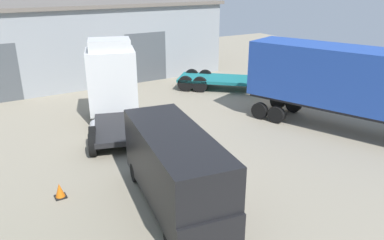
# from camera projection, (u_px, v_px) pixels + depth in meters

# --- Properties ---
(ground_plane) EXTENTS (60.00, 60.00, 0.00)m
(ground_plane) POSITION_uv_depth(u_px,v_px,m) (179.00, 179.00, 14.47)
(ground_plane) COLOR gray
(warehouse_building) EXTENTS (23.77, 10.30, 5.63)m
(warehouse_building) POSITION_uv_depth(u_px,v_px,m) (58.00, 40.00, 28.58)
(warehouse_building) COLOR #93999E
(warehouse_building) RESTS_ON ground_plane
(tractor_unit_white) EXTENTS (4.31, 6.72, 4.38)m
(tractor_unit_white) POSITION_uv_depth(u_px,v_px,m) (112.00, 84.00, 19.65)
(tractor_unit_white) COLOR silver
(tractor_unit_white) RESTS_ON ground_plane
(delivery_van_black) EXTENTS (2.91, 6.11, 2.64)m
(delivery_van_black) POSITION_uv_depth(u_px,v_px,m) (176.00, 169.00, 12.21)
(delivery_van_black) COLOR black
(delivery_van_black) RESTS_ON ground_plane
(container_trailer_white) EXTENTS (5.89, 10.48, 4.18)m
(container_trailer_white) POSITION_uv_depth(u_px,v_px,m) (352.00, 80.00, 18.07)
(container_trailer_white) COLOR #2347A3
(container_trailer_white) RESTS_ON ground_plane
(flatbed_truck_orange) EXTENTS (7.62, 7.33, 2.73)m
(flatbed_truck_orange) POSITION_uv_depth(u_px,v_px,m) (265.00, 73.00, 25.20)
(flatbed_truck_orange) COLOR orange
(flatbed_truck_orange) RESTS_ON ground_plane
(traffic_cone) EXTENTS (0.40, 0.40, 0.55)m
(traffic_cone) POSITION_uv_depth(u_px,v_px,m) (60.00, 191.00, 13.17)
(traffic_cone) COLOR black
(traffic_cone) RESTS_ON ground_plane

